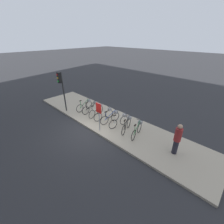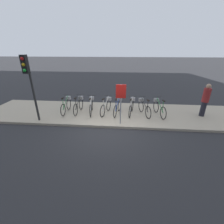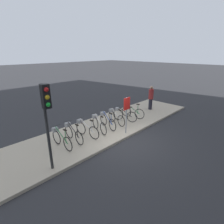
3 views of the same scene
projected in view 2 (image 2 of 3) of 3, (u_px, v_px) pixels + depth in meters
The scene contains 13 objects.
ground_plane at pixel (109, 128), 6.91m from camera, with size 120.00×120.00×0.00m, color #2D2D30.
sidewalk at pixel (112, 113), 8.35m from camera, with size 14.09×3.20×0.12m.
parked_bicycle_0 at pixel (66, 105), 8.24m from camera, with size 0.46×1.54×0.95m.
parked_bicycle_1 at pixel (79, 104), 8.27m from camera, with size 0.46×1.54×0.95m.
parked_bicycle_2 at pixel (91, 105), 8.16m from camera, with size 0.46×1.53×0.95m.
parked_bicycle_3 at pixel (106, 106), 8.10m from camera, with size 0.54×1.50×0.95m.
parked_bicycle_4 at pixel (118, 106), 8.05m from camera, with size 0.49×1.51×0.95m.
parked_bicycle_5 at pixel (132, 106), 8.04m from camera, with size 0.46×1.52×0.95m.
parked_bicycle_6 at pixel (144, 107), 7.94m from camera, with size 0.62×1.47×0.95m.
parked_bicycle_7 at pixel (159, 107), 7.88m from camera, with size 0.51×1.50×0.95m.
pedestrian at pixel (205, 100), 7.57m from camera, with size 0.34×0.34×1.70m.
traffic_light at pixel (28, 75), 6.48m from camera, with size 0.24×0.40×3.05m.
sign_post at pixel (121, 98), 6.58m from camera, with size 0.44×0.07×1.87m.
Camera 2 is at (0.67, -6.02, 3.42)m, focal length 24.00 mm.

